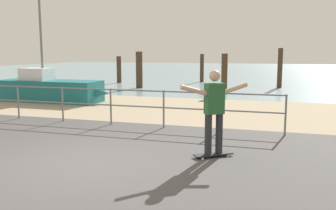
{
  "coord_description": "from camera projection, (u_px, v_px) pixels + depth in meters",
  "views": [
    {
      "loc": [
        3.55,
        -5.68,
        2.08
      ],
      "look_at": [
        1.17,
        2.0,
        0.9
      ],
      "focal_mm": 38.88,
      "sensor_mm": 36.0,
      "label": 1
    }
  ],
  "objects": [
    {
      "name": "ground_plane",
      "position": [
        42.0,
        184.0,
        5.76
      ],
      "size": [
        24.0,
        10.0,
        0.04
      ],
      "primitive_type": "cube",
      "color": "#474444",
      "rests_on": "ground"
    },
    {
      "name": "beach_strip",
      "position": [
        178.0,
        109.0,
        13.33
      ],
      "size": [
        24.0,
        6.0,
        0.04
      ],
      "primitive_type": "cube",
      "color": "tan",
      "rests_on": "ground"
    },
    {
      "name": "sea_surface",
      "position": [
        247.0,
        71.0,
        39.79
      ],
      "size": [
        72.0,
        50.0,
        0.04
      ],
      "primitive_type": "cube",
      "color": "#75939E",
      "rests_on": "ground"
    },
    {
      "name": "railing_fence",
      "position": [
        86.0,
        100.0,
        10.54
      ],
      "size": [
        11.11,
        0.05,
        1.05
      ],
      "color": "slate",
      "rests_on": "ground"
    },
    {
      "name": "sailboat",
      "position": [
        53.0,
        90.0,
        15.16
      ],
      "size": [
        4.96,
        1.45,
        4.67
      ],
      "color": "#19666B",
      "rests_on": "ground"
    },
    {
      "name": "skateboard",
      "position": [
        213.0,
        154.0,
        7.19
      ],
      "size": [
        0.75,
        0.65,
        0.08
      ],
      "color": "black",
      "rests_on": "ground"
    },
    {
      "name": "skateboarder",
      "position": [
        214.0,
        107.0,
        7.05
      ],
      "size": [
        1.19,
        0.96,
        1.65
      ],
      "color": "#26262B",
      "rests_on": "skateboard"
    },
    {
      "name": "groyne_post_0",
      "position": [
        119.0,
        70.0,
        24.22
      ],
      "size": [
        0.31,
        0.31,
        1.79
      ],
      "primitive_type": "cylinder",
      "color": "#422D1E",
      "rests_on": "ground"
    },
    {
      "name": "groyne_post_1",
      "position": [
        139.0,
        70.0,
        20.79
      ],
      "size": [
        0.38,
        0.38,
        2.09
      ],
      "primitive_type": "cylinder",
      "color": "#422D1E",
      "rests_on": "ground"
    },
    {
      "name": "groyne_post_2",
      "position": [
        202.0,
        68.0,
        24.95
      ],
      "size": [
        0.26,
        0.26,
        1.93
      ],
      "primitive_type": "cylinder",
      "color": "#422D1E",
      "rests_on": "ground"
    },
    {
      "name": "groyne_post_3",
      "position": [
        224.0,
        74.0,
        17.65
      ],
      "size": [
        0.3,
        0.3,
        2.0
      ],
      "primitive_type": "cylinder",
      "color": "#422D1E",
      "rests_on": "ground"
    },
    {
      "name": "groyne_post_4",
      "position": [
        280.0,
        68.0,
        20.96
      ],
      "size": [
        0.28,
        0.28,
        2.29
      ],
      "primitive_type": "cylinder",
      "color": "#422D1E",
      "rests_on": "ground"
    }
  ]
}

